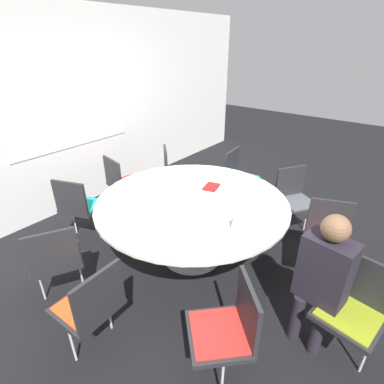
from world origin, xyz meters
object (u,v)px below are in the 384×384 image
(chair_2, at_px, (295,196))
(chair_9, at_px, (228,326))
(chair_8, at_px, (91,303))
(laptop, at_px, (237,219))
(coffee_cup, at_px, (185,207))
(chair_5, at_px, (122,180))
(chair_3, at_px, (239,174))
(chair_4, at_px, (175,170))
(chair_6, at_px, (79,204))
(chair_7, at_px, (55,257))
(chair_0, at_px, (354,305))
(chair_1, at_px, (328,237))
(spiral_notebook, at_px, (211,187))
(person_0, at_px, (323,274))
(handbag, at_px, (262,198))

(chair_2, relative_size, chair_9, 1.00)
(chair_8, relative_size, laptop, 2.65)
(chair_9, bearing_deg, coffee_cup, 7.85)
(chair_2, xyz_separation_m, chair_9, (-2.15, -0.36, 0.00))
(chair_5, relative_size, chair_8, 1.00)
(chair_3, distance_m, chair_4, 0.97)
(chair_5, distance_m, laptop, 2.03)
(chair_8, height_order, coffee_cup, chair_8)
(chair_3, xyz_separation_m, chair_6, (-1.96, 1.07, 0.00))
(chair_4, bearing_deg, chair_3, 72.59)
(chair_5, xyz_separation_m, chair_8, (-1.58, -1.52, 0.00))
(chair_6, distance_m, chair_9, 2.35)
(chair_2, relative_size, chair_8, 1.00)
(chair_7, distance_m, chair_9, 1.66)
(chair_0, xyz_separation_m, chair_3, (1.58, 1.90, 0.00))
(chair_9, height_order, laptop, laptop)
(chair_1, bearing_deg, chair_4, -29.91)
(chair_4, bearing_deg, spiral_notebook, 16.42)
(chair_9, bearing_deg, chair_0, -86.81)
(chair_2, distance_m, chair_8, 2.67)
(chair_8, relative_size, spiral_notebook, 3.53)
(laptop, distance_m, coffee_cup, 0.53)
(chair_2, distance_m, chair_9, 2.18)
(chair_0, bearing_deg, chair_2, -45.85)
(chair_3, relative_size, laptop, 2.65)
(chair_9, relative_size, laptop, 2.65)
(chair_5, distance_m, coffee_cup, 1.56)
(chair_3, bearing_deg, spiral_notebook, 5.18)
(chair_7, xyz_separation_m, spiral_notebook, (1.66, -0.56, 0.24))
(person_0, bearing_deg, handbag, -44.47)
(chair_4, distance_m, laptop, 1.96)
(spiral_notebook, bearing_deg, chair_8, -175.17)
(chair_6, bearing_deg, coffee_cup, -6.96)
(person_0, xyz_separation_m, coffee_cup, (0.02, 1.35, 0.08))
(chair_2, bearing_deg, chair_0, 67.48)
(chair_9, bearing_deg, chair_1, -54.26)
(chair_7, distance_m, chair_8, 0.72)
(spiral_notebook, bearing_deg, handbag, -5.97)
(chair_7, distance_m, person_0, 2.27)
(chair_4, relative_size, person_0, 0.71)
(chair_7, relative_size, person_0, 0.71)
(person_0, distance_m, handbag, 2.30)
(chair_9, distance_m, spiral_notebook, 1.70)
(chair_8, relative_size, chair_9, 1.00)
(chair_1, distance_m, handbag, 1.56)
(spiral_notebook, xyz_separation_m, handbag, (1.17, -0.12, -0.60))
(chair_8, bearing_deg, laptop, -22.59)
(chair_7, xyz_separation_m, handbag, (2.82, -0.68, -0.36))
(chair_3, xyz_separation_m, laptop, (-1.48, -0.81, 0.28))
(chair_8, bearing_deg, chair_5, 41.21)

